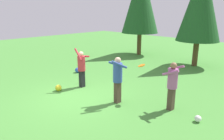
% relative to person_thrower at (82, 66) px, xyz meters
% --- Properties ---
extents(ground_plane, '(40.00, 40.00, 0.00)m').
position_rel_person_thrower_xyz_m(ground_plane, '(0.88, -0.86, -0.97)').
color(ground_plane, '#478C38').
extents(person_thrower, '(0.57, 0.58, 1.79)m').
position_rel_person_thrower_xyz_m(person_thrower, '(0.00, 0.00, 0.00)').
color(person_thrower, black).
rests_on(person_thrower, ground_plane).
extents(person_catcher, '(0.61, 0.52, 1.69)m').
position_rel_person_thrower_xyz_m(person_catcher, '(4.04, 0.76, 0.04)').
color(person_catcher, '#4C382D').
rests_on(person_catcher, ground_plane).
extents(person_bystander, '(0.71, 0.75, 1.74)m').
position_rel_person_thrower_xyz_m(person_bystander, '(2.32, -0.12, 0.07)').
color(person_bystander, '#4C382D').
rests_on(person_bystander, ground_plane).
extents(frisbee, '(0.38, 0.38, 0.11)m').
position_rel_person_thrower_xyz_m(frisbee, '(2.79, 0.67, 0.41)').
color(frisbee, orange).
extents(ball_yellow, '(0.27, 0.27, 0.27)m').
position_rel_person_thrower_xyz_m(ball_yellow, '(-0.30, -1.04, -0.83)').
color(ball_yellow, yellow).
rests_on(ball_yellow, ground_plane).
extents(ball_white, '(0.21, 0.21, 0.21)m').
position_rel_person_thrower_xyz_m(ball_white, '(5.11, 0.58, -0.86)').
color(ball_white, white).
rests_on(ball_white, ground_plane).
extents(ball_blue, '(0.28, 0.28, 0.28)m').
position_rel_person_thrower_xyz_m(ball_blue, '(-2.02, 1.22, -0.83)').
color(ball_blue, blue).
rests_on(ball_blue, ground_plane).
extents(tree_left, '(2.74, 2.74, 6.54)m').
position_rel_person_thrower_xyz_m(tree_left, '(-2.82, 7.69, 3.11)').
color(tree_left, brown).
rests_on(tree_left, ground_plane).
extents(tree_center, '(2.54, 2.54, 6.06)m').
position_rel_person_thrower_xyz_m(tree_center, '(1.85, 7.33, 2.81)').
color(tree_center, brown).
rests_on(tree_center, ground_plane).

